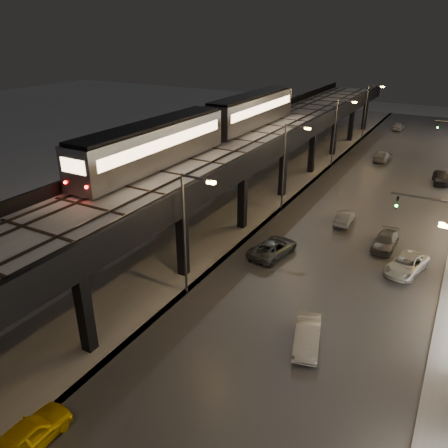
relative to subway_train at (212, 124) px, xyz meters
The scene contains 21 objects.
ground 32.23m from the subway_train, 74.14° to the right, with size 220.00×220.00×0.00m, color silver.
road_surface 18.78m from the subway_train, 17.60° to the left, with size 17.00×120.00×0.06m, color #46474D.
under_viaduct_pavement 10.14m from the subway_train, 63.78° to the left, with size 11.00×120.00×0.06m, color #9FA1A8.
elevated_viaduct 4.24m from the subway_train, 37.53° to the left, with size 9.00×100.00×6.30m.
viaduct_trackbed 3.83m from the subway_train, 39.41° to the left, with size 8.40×100.00×0.32m.
viaduct_parapet_streetside 7.33m from the subway_train, 16.86° to the left, with size 0.30×100.00×1.10m, color black.
viaduct_parapet_far 3.21m from the subway_train, 131.71° to the left, with size 0.30×100.00×1.10m, color black.
streetlight_left_1 19.02m from the subway_train, 64.50° to the right, with size 2.57×0.28×9.00m.
streetlight_left_2 8.75m from the subway_train, ahead, with size 2.57×0.28×9.00m.
streetlight_left_3 20.96m from the subway_train, 67.06° to the left, with size 2.57×0.28×9.00m.
streetlight_left_4 38.08m from the subway_train, 77.72° to the left, with size 2.57×0.28×9.00m.
subway_train is the anchor object (origin of this frame).
car_taxi 33.33m from the subway_train, 74.41° to the right, with size 1.69×4.19×1.43m, color #F6C402.
car_near_white 16.56m from the subway_train, ahead, with size 1.33×3.82×1.26m, color gray.
car_mid_silver 16.12m from the subway_train, 38.41° to the right, with size 2.32×5.04×1.40m, color #484D53.
car_mid_dark 29.55m from the subway_train, 61.83° to the left, with size 1.94×4.76×1.38m, color gray.
car_far_white 49.75m from the subway_train, 75.74° to the left, with size 1.65×4.09×1.39m, color #9FA1A8.
car_onc_silver 26.44m from the subway_train, 46.44° to the right, with size 1.45×4.14×1.37m, color silver.
car_onc_dark 23.52m from the subway_train, 16.38° to the right, with size 2.16×4.68×1.30m, color silver.
car_onc_white 20.80m from the subway_train, ahead, with size 1.74×4.28×1.24m, color slate.
car_onc_red 29.43m from the subway_train, 40.05° to the left, with size 1.79×4.44×1.51m, color black.
Camera 1 is at (14.81, -9.20, 17.67)m, focal length 35.00 mm.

